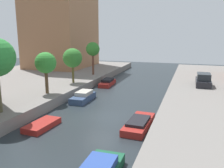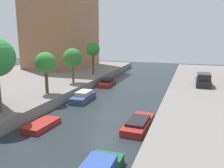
{
  "view_description": "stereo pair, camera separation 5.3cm",
  "coord_description": "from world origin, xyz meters",
  "px_view_note": "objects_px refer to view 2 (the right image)",
  "views": [
    {
      "loc": [
        7.29,
        -18.38,
        7.11
      ],
      "look_at": [
        -1.47,
        8.04,
        1.25
      ],
      "focal_mm": 38.3,
      "sensor_mm": 36.0,
      "label": 1
    },
    {
      "loc": [
        7.34,
        -18.36,
        7.11
      ],
      "look_at": [
        -1.47,
        8.04,
        1.25
      ],
      "focal_mm": 38.3,
      "sensor_mm": 36.0,
      "label": 2
    }
  ],
  "objects_px": {
    "street_tree_4": "(73,58)",
    "moored_boat_right_3": "(139,124)",
    "street_tree_3": "(46,63)",
    "parked_car": "(203,80)",
    "moored_boat_left_2": "(42,125)",
    "moored_boat_left_4": "(108,83)",
    "street_tree_5": "(93,49)",
    "moored_boat_left_3": "(83,97)",
    "apartment_tower_far": "(61,13)"
  },
  "relations": [
    {
      "from": "street_tree_4",
      "to": "moored_boat_right_3",
      "type": "distance_m",
      "value": 14.83
    },
    {
      "from": "parked_car",
      "to": "street_tree_3",
      "type": "bearing_deg",
      "value": -149.66
    },
    {
      "from": "apartment_tower_far",
      "to": "street_tree_4",
      "type": "bearing_deg",
      "value": -55.83
    },
    {
      "from": "apartment_tower_far",
      "to": "parked_car",
      "type": "relative_size",
      "value": 4.75
    },
    {
      "from": "street_tree_3",
      "to": "moored_boat_left_4",
      "type": "distance_m",
      "value": 11.25
    },
    {
      "from": "parked_car",
      "to": "moored_boat_right_3",
      "type": "distance_m",
      "value": 13.96
    },
    {
      "from": "street_tree_3",
      "to": "moored_boat_left_2",
      "type": "bearing_deg",
      "value": -60.3
    },
    {
      "from": "street_tree_5",
      "to": "moored_boat_left_3",
      "type": "xyz_separation_m",
      "value": [
        3.32,
        -10.72,
        -4.37
      ]
    },
    {
      "from": "street_tree_3",
      "to": "street_tree_5",
      "type": "height_order",
      "value": "street_tree_5"
    },
    {
      "from": "street_tree_5",
      "to": "moored_boat_left_4",
      "type": "xyz_separation_m",
      "value": [
        3.13,
        -2.31,
        -4.43
      ]
    },
    {
      "from": "parked_car",
      "to": "moored_boat_left_2",
      "type": "bearing_deg",
      "value": -128.32
    },
    {
      "from": "apartment_tower_far",
      "to": "moored_boat_right_3",
      "type": "height_order",
      "value": "apartment_tower_far"
    },
    {
      "from": "apartment_tower_far",
      "to": "moored_boat_right_3",
      "type": "bearing_deg",
      "value": -49.5
    },
    {
      "from": "apartment_tower_far",
      "to": "moored_boat_right_3",
      "type": "distance_m",
      "value": 32.22
    },
    {
      "from": "apartment_tower_far",
      "to": "moored_boat_left_4",
      "type": "bearing_deg",
      "value": -37.0
    },
    {
      "from": "street_tree_4",
      "to": "parked_car",
      "type": "bearing_deg",
      "value": 11.87
    },
    {
      "from": "apartment_tower_far",
      "to": "moored_boat_left_4",
      "type": "relative_size",
      "value": 4.49
    },
    {
      "from": "apartment_tower_far",
      "to": "parked_car",
      "type": "xyz_separation_m",
      "value": [
        24.86,
        -10.22,
        -9.19
      ]
    },
    {
      "from": "apartment_tower_far",
      "to": "street_tree_4",
      "type": "relative_size",
      "value": 4.5
    },
    {
      "from": "street_tree_3",
      "to": "moored_boat_right_3",
      "type": "xyz_separation_m",
      "value": [
        10.6,
        -3.76,
        -3.85
      ]
    },
    {
      "from": "street_tree_3",
      "to": "moored_boat_left_2",
      "type": "relative_size",
      "value": 1.36
    },
    {
      "from": "street_tree_3",
      "to": "street_tree_5",
      "type": "relative_size",
      "value": 0.88
    },
    {
      "from": "moored_boat_left_2",
      "to": "moored_boat_left_4",
      "type": "xyz_separation_m",
      "value": [
        -0.4,
        16.32,
        0.16
      ]
    },
    {
      "from": "moored_boat_left_4",
      "to": "street_tree_5",
      "type": "bearing_deg",
      "value": 143.56
    },
    {
      "from": "apartment_tower_far",
      "to": "moored_boat_left_2",
      "type": "distance_m",
      "value": 30.48
    },
    {
      "from": "apartment_tower_far",
      "to": "moored_boat_left_3",
      "type": "distance_m",
      "value": 24.01
    },
    {
      "from": "moored_boat_right_3",
      "to": "street_tree_3",
      "type": "bearing_deg",
      "value": 160.47
    },
    {
      "from": "street_tree_3",
      "to": "parked_car",
      "type": "height_order",
      "value": "street_tree_3"
    },
    {
      "from": "street_tree_5",
      "to": "moored_boat_left_4",
      "type": "bearing_deg",
      "value": -36.44
    },
    {
      "from": "street_tree_4",
      "to": "street_tree_5",
      "type": "distance_m",
      "value": 6.59
    },
    {
      "from": "street_tree_5",
      "to": "apartment_tower_far",
      "type": "bearing_deg",
      "value": 142.81
    },
    {
      "from": "apartment_tower_far",
      "to": "street_tree_5",
      "type": "relative_size",
      "value": 4.0
    },
    {
      "from": "street_tree_4",
      "to": "moored_boat_left_4",
      "type": "xyz_separation_m",
      "value": [
        3.13,
        4.24,
        -3.75
      ]
    },
    {
      "from": "street_tree_3",
      "to": "parked_car",
      "type": "bearing_deg",
      "value": 30.34
    },
    {
      "from": "street_tree_4",
      "to": "moored_boat_left_4",
      "type": "height_order",
      "value": "street_tree_4"
    },
    {
      "from": "street_tree_3",
      "to": "street_tree_5",
      "type": "bearing_deg",
      "value": 90.0
    },
    {
      "from": "street_tree_4",
      "to": "moored_boat_left_4",
      "type": "distance_m",
      "value": 6.47
    },
    {
      "from": "street_tree_5",
      "to": "moored_boat_left_2",
      "type": "distance_m",
      "value": 19.51
    },
    {
      "from": "street_tree_4",
      "to": "moored_boat_right_3",
      "type": "relative_size",
      "value": 0.93
    },
    {
      "from": "moored_boat_left_3",
      "to": "moored_boat_right_3",
      "type": "height_order",
      "value": "moored_boat_left_3"
    },
    {
      "from": "parked_car",
      "to": "moored_boat_left_2",
      "type": "relative_size",
      "value": 1.31
    },
    {
      "from": "moored_boat_left_4",
      "to": "street_tree_3",
      "type": "bearing_deg",
      "value": -107.21
    },
    {
      "from": "street_tree_5",
      "to": "moored_boat_left_2",
      "type": "relative_size",
      "value": 1.55
    },
    {
      "from": "apartment_tower_far",
      "to": "street_tree_3",
      "type": "bearing_deg",
      "value": -64.69
    },
    {
      "from": "street_tree_5",
      "to": "moored_boat_left_3",
      "type": "bearing_deg",
      "value": -72.79
    },
    {
      "from": "street_tree_5",
      "to": "parked_car",
      "type": "relative_size",
      "value": 1.19
    },
    {
      "from": "apartment_tower_far",
      "to": "moored_boat_left_4",
      "type": "height_order",
      "value": "apartment_tower_far"
    },
    {
      "from": "parked_car",
      "to": "moored_boat_right_3",
      "type": "bearing_deg",
      "value": -111.44
    },
    {
      "from": "moored_boat_right_3",
      "to": "apartment_tower_far",
      "type": "bearing_deg",
      "value": 130.5
    },
    {
      "from": "street_tree_5",
      "to": "moored_boat_left_4",
      "type": "distance_m",
      "value": 5.9
    }
  ]
}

